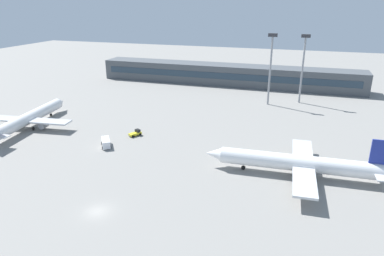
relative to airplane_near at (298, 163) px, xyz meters
name	(u,v)px	position (x,y,z in m)	size (l,w,h in m)	color
ground_plane	(174,136)	(-34.22, 14.35, -3.10)	(400.00, 400.00, 0.00)	gray
terminal_building	(227,75)	(-34.22, 82.73, 1.40)	(118.34, 12.13, 9.00)	#4C5156
airplane_near	(298,163)	(0.00, 0.00, 0.00)	(41.17, 28.70, 10.17)	white
airplane_mid	(29,118)	(-78.55, 7.63, -0.14)	(27.57, 39.29, 9.71)	white
baggage_tug_yellow	(136,133)	(-44.74, 11.17, -2.30)	(3.12, 3.87, 1.75)	yellow
service_van_white	(106,143)	(-48.71, 1.60, -1.99)	(4.61, 5.41, 2.08)	white
floodlight_tower_west	(303,64)	(-1.51, 61.40, 11.47)	(3.20, 0.80, 25.12)	gray
floodlight_tower_east	(271,64)	(-12.51, 55.33, 11.74)	(3.20, 0.80, 25.65)	gray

